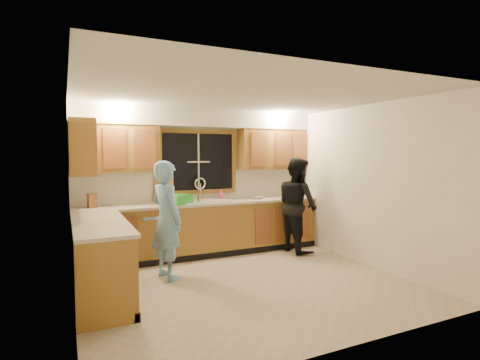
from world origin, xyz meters
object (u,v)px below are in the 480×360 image
woman (297,205)px  soap_bottle (221,194)px  knife_block (92,201)px  sink (204,205)px  man (167,220)px  dish_crate (180,199)px  bowl (258,197)px  stove (104,273)px  dishwasher (155,236)px

woman → soap_bottle: size_ratio=9.00×
woman → knife_block: 3.42m
sink → man: (-0.89, -0.94, -0.04)m
sink → dish_crate: 0.50m
soap_bottle → bowl: (0.65, -0.19, -0.07)m
stove → bowl: bearing=32.5°
dishwasher → dish_crate: dish_crate is taller
soap_bottle → dishwasher: bearing=-171.6°
dish_crate → woman: bearing=-10.3°
knife_block → dish_crate: bearing=-23.0°
stove → knife_block: knife_block is taller
stove → bowl: (2.84, 1.81, 0.50)m
woman → sink: bearing=72.1°
man → knife_block: (-0.90, 0.99, 0.20)m
dishwasher → dish_crate: 0.71m
sink → stove: bearing=-134.6°
woman → dish_crate: 2.08m
sink → woman: size_ratio=0.51×
sink → stove: size_ratio=0.96×
man → bowl: bearing=-79.1°
man → dish_crate: man is taller
sink → woman: bearing=-17.5°
soap_bottle → bowl: size_ratio=0.91×
knife_block → bowl: (2.83, -0.06, -0.08)m
dishwasher → soap_bottle: bearing=8.4°
dishwasher → man: 1.02m
dishwasher → woman: (2.43, -0.48, 0.43)m
stove → bowl: size_ratio=4.40×
bowl → stove: bearing=-147.5°
sink → dish_crate: sink is taller
knife_block → sink: bearing=-17.2°
man → dish_crate: 0.94m
woman → dish_crate: (-2.04, 0.37, 0.16)m
sink → stove: sink is taller
sink → soap_bottle: sink is taller
sink → woman: 1.65m
woman → soap_bottle: 1.37m
woman → dish_crate: woman is taller
sink → bowl: sink is taller
dish_crate → knife_block: bearing=172.7°
dishwasher → dish_crate: bearing=-15.9°
woman → bowl: bearing=47.9°
woman → bowl: size_ratio=8.20×
soap_bottle → woman: bearing=-29.2°
sink → knife_block: sink is taller
man → bowl: man is taller
woman → dish_crate: size_ratio=5.02×
dishwasher → woman: size_ratio=0.49×
sink → woman: woman is taller
woman → knife_block: (-3.37, 0.54, 0.19)m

